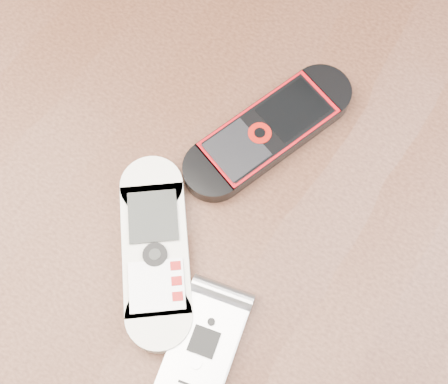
% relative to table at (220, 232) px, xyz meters
% --- Properties ---
extents(ground, '(4.00, 4.00, 0.00)m').
position_rel_table_xyz_m(ground, '(0.00, 0.00, -0.64)').
color(ground, '#472B19').
rests_on(ground, ground).
extents(table, '(1.20, 0.80, 0.75)m').
position_rel_table_xyz_m(table, '(0.00, 0.00, 0.00)').
color(table, black).
rests_on(table, ground).
extents(nokia_white, '(0.13, 0.15, 0.02)m').
position_rel_table_xyz_m(nokia_white, '(-0.01, -0.07, 0.11)').
color(nokia_white, white).
rests_on(nokia_white, table).
extents(nokia_black_red, '(0.11, 0.17, 0.02)m').
position_rel_table_xyz_m(nokia_black_red, '(0.01, 0.07, 0.11)').
color(nokia_black_red, black).
rests_on(nokia_black_red, table).
extents(motorola_razr, '(0.07, 0.10, 0.01)m').
position_rel_table_xyz_m(motorola_razr, '(0.05, -0.11, 0.11)').
color(motorola_razr, '#B9B9BE').
rests_on(motorola_razr, table).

